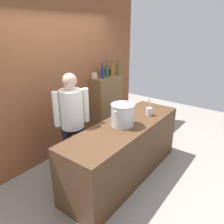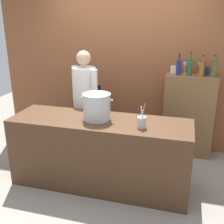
{
  "view_description": "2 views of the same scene",
  "coord_description": "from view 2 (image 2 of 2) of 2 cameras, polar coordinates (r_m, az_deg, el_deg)",
  "views": [
    {
      "loc": [
        -2.45,
        -1.6,
        2.24
      ],
      "look_at": [
        0.03,
        0.26,
        1.03
      ],
      "focal_mm": 34.6,
      "sensor_mm": 36.0,
      "label": 1
    },
    {
      "loc": [
        0.98,
        -2.98,
        2.09
      ],
      "look_at": [
        0.07,
        0.3,
        0.91
      ],
      "focal_mm": 43.52,
      "sensor_mm": 36.0,
      "label": 2
    }
  ],
  "objects": [
    {
      "name": "stockpot_large",
      "position": [
        3.33,
        -3.22,
        1.13
      ],
      "size": [
        0.41,
        0.35,
        0.33
      ],
      "color": "#B7BABF",
      "rests_on": "prep_counter"
    },
    {
      "name": "bar_cabinet",
      "position": [
        4.41,
        15.66,
        -0.73
      ],
      "size": [
        0.76,
        0.32,
        1.29
      ],
      "primitive_type": "cube",
      "color": "brown",
      "rests_on": "ground_plane"
    },
    {
      "name": "wine_glass_wide",
      "position": [
        4.31,
        17.94,
        9.19
      ],
      "size": [
        0.07,
        0.07,
        0.17
      ],
      "color": "silver",
      "rests_on": "bar_cabinet"
    },
    {
      "name": "ground_plane",
      "position": [
        3.77,
        -2.38,
        -14.57
      ],
      "size": [
        8.0,
        8.0,
        0.0
      ],
      "primitive_type": "plane",
      "color": "gray"
    },
    {
      "name": "wine_bottle_amber",
      "position": [
        4.18,
        18.36,
        8.61
      ],
      "size": [
        0.08,
        0.08,
        0.3
      ],
      "color": "#8C5919",
      "rests_on": "bar_cabinet"
    },
    {
      "name": "chef",
      "position": [
        4.06,
        -5.66,
        2.95
      ],
      "size": [
        0.47,
        0.41,
        1.66
      ],
      "rotation": [
        0.0,
        0.0,
        2.63
      ],
      "color": "black",
      "rests_on": "ground_plane"
    },
    {
      "name": "wine_bottle_green",
      "position": [
        4.17,
        16.03,
        9.08
      ],
      "size": [
        0.06,
        0.06,
        0.34
      ],
      "color": "#1E592D",
      "rests_on": "bar_cabinet"
    },
    {
      "name": "prep_counter",
      "position": [
        3.54,
        -2.48,
        -8.5
      ],
      "size": [
        2.25,
        0.7,
        0.9
      ],
      "primitive_type": "cube",
      "color": "#472D1C",
      "rests_on": "ground_plane"
    },
    {
      "name": "brick_back_panel",
      "position": [
        4.52,
        2.88,
        11.62
      ],
      "size": [
        4.4,
        0.1,
        3.0
      ],
      "primitive_type": "cube",
      "color": "brown",
      "rests_on": "ground_plane"
    },
    {
      "name": "spice_tin_navy",
      "position": [
        4.29,
        19.16,
        8.12
      ],
      "size": [
        0.08,
        0.08,
        0.12
      ],
      "primitive_type": "cube",
      "color": "navy",
      "rests_on": "bar_cabinet"
    },
    {
      "name": "wine_bottle_olive",
      "position": [
        4.15,
        20.67,
        8.5
      ],
      "size": [
        0.08,
        0.08,
        0.31
      ],
      "color": "#475123",
      "rests_on": "bar_cabinet"
    },
    {
      "name": "wine_glass_short",
      "position": [
        4.26,
        15.14,
        9.41
      ],
      "size": [
        0.07,
        0.07,
        0.18
      ],
      "color": "silver",
      "rests_on": "bar_cabinet"
    },
    {
      "name": "spice_tin_cream",
      "position": [
        4.32,
        12.77,
        8.73
      ],
      "size": [
        0.09,
        0.09,
        0.11
      ],
      "primitive_type": "cube",
      "color": "beige",
      "rests_on": "bar_cabinet"
    },
    {
      "name": "wine_bottle_cobalt",
      "position": [
        4.16,
        13.81,
        9.14
      ],
      "size": [
        0.07,
        0.07,
        0.32
      ],
      "color": "navy",
      "rests_on": "bar_cabinet"
    },
    {
      "name": "utensil_crock",
      "position": [
        3.11,
        6.24,
        -2.1
      ],
      "size": [
        0.1,
        0.1,
        0.28
      ],
      "color": "#B7BABF",
      "rests_on": "prep_counter"
    }
  ]
}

